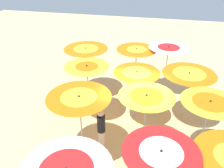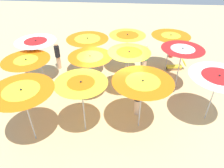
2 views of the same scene
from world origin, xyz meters
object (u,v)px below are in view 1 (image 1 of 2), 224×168
object	(u,v)px
beachgoer_0	(207,154)
beach_umbrella_6	(137,77)
beach_umbrella_4	(160,157)
beach_umbrella_3	(168,50)
beach_umbrella_11	(86,52)
beach_umbrella_1	(209,106)
beach_umbrella_5	(146,101)
beach_umbrella_7	(137,52)
lounger_2	(132,76)
beach_umbrella_10	(87,71)
beach_umbrella_2	(189,77)
beachgoer_1	(101,129)
beach_umbrella_9	(79,101)
beachgoer_2	(193,80)

from	to	relation	value
beachgoer_0	beach_umbrella_6	bearing A→B (deg)	154.77
beach_umbrella_4	beach_umbrella_3	bearing A→B (deg)	-1.00
beach_umbrella_11	beach_umbrella_6	bearing A→B (deg)	-123.63
beach_umbrella_1	beach_umbrella_6	xyz separation A→B (m)	(1.56, 2.65, -0.01)
beach_umbrella_3	beach_umbrella_5	xyz separation A→B (m)	(-4.61, 0.70, -0.10)
beach_umbrella_7	beachgoer_0	bearing A→B (deg)	-150.68
beach_umbrella_4	beach_umbrella_5	world-z (taller)	beach_umbrella_5
beach_umbrella_3	lounger_2	world-z (taller)	beach_umbrella_3
beach_umbrella_7	lounger_2	world-z (taller)	beach_umbrella_7
beach_umbrella_3	beach_umbrella_5	distance (m)	4.66
beach_umbrella_10	lounger_2	bearing A→B (deg)	-23.40
beach_umbrella_5	beach_umbrella_11	size ratio (longest dim) A/B	0.97
lounger_2	beach_umbrella_10	bearing A→B (deg)	-23.46
beach_umbrella_3	beach_umbrella_11	bearing A→B (deg)	105.34
beach_umbrella_2	beachgoer_1	size ratio (longest dim) A/B	1.32
beach_umbrella_9	beachgoer_1	bearing A→B (deg)	-83.63
beach_umbrella_9	beach_umbrella_4	bearing A→B (deg)	-124.37
beach_umbrella_5	beachgoer_0	bearing A→B (deg)	-113.42
beach_umbrella_3	lounger_2	distance (m)	2.76
beach_umbrella_3	beach_umbrella_11	xyz separation A→B (m)	(-1.10, 3.99, 0.01)
beach_umbrella_3	beach_umbrella_11	world-z (taller)	beach_umbrella_11
beachgoer_2	beach_umbrella_9	bearing A→B (deg)	19.99
beach_umbrella_3	beachgoer_1	bearing A→B (deg)	156.21
beach_umbrella_2	beach_umbrella_3	world-z (taller)	beach_umbrella_3
beach_umbrella_4	lounger_2	xyz separation A→B (m)	(7.65, 1.71, -1.89)
beach_umbrella_4	beach_umbrella_2	bearing A→B (deg)	-12.00
beach_umbrella_9	beachgoer_0	distance (m)	4.58
beachgoer_2	beach_umbrella_2	bearing A→B (deg)	47.60
beach_umbrella_1	beach_umbrella_9	size ratio (longest dim) A/B	0.99
beach_umbrella_9	beachgoer_0	size ratio (longest dim) A/B	1.36
beach_umbrella_5	beachgoer_1	xyz separation A→B (m)	(-0.45, 1.53, -1.18)
beach_umbrella_10	beachgoer_2	size ratio (longest dim) A/B	1.47
beach_umbrella_2	beach_umbrella_11	bearing A→B (deg)	74.85
beach_umbrella_7	beach_umbrella_10	world-z (taller)	beach_umbrella_10
beach_umbrella_6	beachgoer_1	bearing A→B (deg)	155.29
beach_umbrella_11	beachgoer_1	world-z (taller)	beach_umbrella_11
beach_umbrella_10	beach_umbrella_11	bearing A→B (deg)	18.55
beach_umbrella_3	beach_umbrella_9	bearing A→B (deg)	149.97
beach_umbrella_1	beach_umbrella_3	xyz separation A→B (m)	(4.48, 1.40, 0.11)
beachgoer_0	lounger_2	bearing A→B (deg)	137.25
beachgoer_0	beachgoer_2	distance (m)	5.08
beach_umbrella_7	beach_umbrella_5	bearing A→B (deg)	-168.80
beach_umbrella_4	beachgoer_1	xyz separation A→B (m)	(2.03, 2.10, -1.19)
beach_umbrella_7	beachgoer_0	size ratio (longest dim) A/B	1.29
beach_umbrella_5	beach_umbrella_3	bearing A→B (deg)	-8.66
beach_umbrella_11	beachgoer_1	xyz separation A→B (m)	(-3.96, -1.76, -1.29)
beach_umbrella_11	beach_umbrella_3	bearing A→B (deg)	-74.66
beach_umbrella_6	beach_umbrella_10	xyz separation A→B (m)	(-0.04, 2.12, 0.09)
beach_umbrella_5	beach_umbrella_2	bearing A→B (deg)	-35.57
beachgoer_2	beach_umbrella_10	bearing A→B (deg)	0.83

